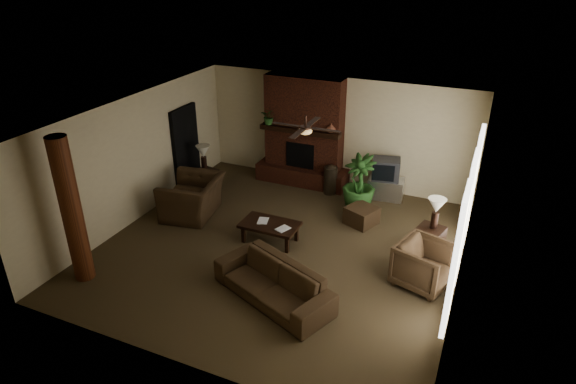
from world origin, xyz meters
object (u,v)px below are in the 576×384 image
at_px(lamp_right, 436,208).
at_px(armchair_right, 424,263).
at_px(side_table_left, 206,180).
at_px(tv_stand, 386,188).
at_px(armchair_left, 192,191).
at_px(side_table_right, 429,240).
at_px(log_column, 72,211).
at_px(floor_plant, 358,195).
at_px(sofa, 273,277).
at_px(coffee_table, 270,226).
at_px(ottoman, 361,215).
at_px(floor_vase, 331,177).
at_px(lamp_left, 203,153).

bearing_deg(lamp_right, armchair_right, -88.14).
bearing_deg(lamp_right, side_table_left, 173.88).
bearing_deg(tv_stand, armchair_left, -151.08).
xyz_separation_m(side_table_left, side_table_right, (5.68, -0.65, 0.00)).
bearing_deg(armchair_right, log_column, 128.27).
bearing_deg(armchair_left, log_column, -20.37).
bearing_deg(armchair_left, floor_plant, 107.28).
height_order(armchair_right, side_table_left, armchair_right).
relative_size(sofa, armchair_left, 1.66).
bearing_deg(coffee_table, floor_plant, 59.24).
distance_m(ottoman, floor_vase, 1.68).
xyz_separation_m(log_column, tv_stand, (4.39, 5.55, -1.15)).
relative_size(floor_vase, side_table_left, 1.40).
relative_size(log_column, coffee_table, 2.33).
height_order(coffee_table, lamp_right, lamp_right).
height_order(log_column, coffee_table, log_column).
height_order(floor_plant, lamp_right, lamp_right).
bearing_deg(side_table_left, floor_vase, 20.76).
distance_m(floor_plant, lamp_left, 3.97).
height_order(coffee_table, floor_plant, floor_plant).
distance_m(floor_plant, lamp_right, 2.31).
height_order(coffee_table, floor_vase, floor_vase).
distance_m(armchair_right, ottoman, 2.42).
distance_m(coffee_table, side_table_right, 3.27).
bearing_deg(armchair_left, tv_stand, 114.09).
relative_size(side_table_left, lamp_left, 0.85).
bearing_deg(lamp_right, log_column, -148.95).
xyz_separation_m(sofa, armchair_left, (-3.01, 2.05, 0.15)).
bearing_deg(side_table_right, floor_plant, 146.79).
bearing_deg(floor_plant, lamp_left, -172.31).
height_order(log_column, armchair_right, log_column).
bearing_deg(side_table_left, armchair_right, -17.50).
xyz_separation_m(armchair_left, lamp_left, (-0.47, 1.26, 0.40)).
distance_m(armchair_right, lamp_left, 6.12).
bearing_deg(lamp_left, lamp_right, -6.47).
height_order(coffee_table, tv_stand, tv_stand).
distance_m(armchair_left, coffee_table, 2.18).
xyz_separation_m(armchair_left, floor_vase, (2.53, 2.34, -0.17)).
bearing_deg(lamp_left, armchair_right, -17.72).
bearing_deg(lamp_left, coffee_table, -31.92).
bearing_deg(sofa, lamp_right, 71.68).
relative_size(armchair_left, lamp_right, 2.10).
xyz_separation_m(coffee_table, tv_stand, (1.74, 3.01, -0.12)).
height_order(sofa, lamp_left, lamp_left).
height_order(armchair_left, lamp_left, lamp_left).
distance_m(log_column, armchair_left, 3.05).
bearing_deg(lamp_right, floor_vase, 148.00).
xyz_separation_m(log_column, ottoman, (4.20, 4.05, -1.20)).
relative_size(floor_plant, lamp_left, 2.09).
distance_m(ottoman, side_table_left, 4.11).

